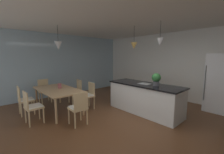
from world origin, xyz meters
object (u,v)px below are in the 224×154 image
chair_near_right (32,106)px  vase_on_dining_table (60,86)px  chair_far_right (88,95)px  kitchen_island (144,98)px  chair_kitchen_end (79,107)px  refrigerator (219,83)px  chair_far_left (76,90)px  potted_plant_on_island (156,79)px  chair_near_left (24,99)px  chair_window_end (44,90)px  dining_table (58,91)px

chair_near_right → vase_on_dining_table: 1.12m
chair_near_right → chair_far_right: (0.00, 1.71, 0.00)m
kitchen_island → vase_on_dining_table: bearing=-136.2°
chair_kitchen_end → vase_on_dining_table: (-1.36, 0.10, 0.33)m
refrigerator → chair_far_left: bearing=-142.7°
potted_plant_on_island → kitchen_island: bearing=180.0°
chair_near_left → potted_plant_on_island: 3.94m
chair_near_right → refrigerator: 5.50m
chair_window_end → vase_on_dining_table: 1.26m
chair_kitchen_end → vase_on_dining_table: bearing=175.9°
dining_table → refrigerator: (3.39, 3.75, 0.25)m
dining_table → vase_on_dining_table: 0.19m
chair_kitchen_end → dining_table: bearing=179.9°
refrigerator → potted_plant_on_island: size_ratio=5.01×
chair_kitchen_end → chair_near_right: bearing=-135.6°
chair_kitchen_end → chair_near_left: bearing=-153.3°
kitchen_island → potted_plant_on_island: 0.75m
chair_far_left → chair_kitchen_end: bearing=-26.8°
chair_near_right → chair_kitchen_end: same height
chair_window_end → vase_on_dining_table: bearing=4.5°
dining_table → chair_window_end: (-1.29, 0.00, -0.19)m
chair_near_left → vase_on_dining_table: (0.35, 0.95, 0.33)m
potted_plant_on_island → vase_on_dining_table: (-2.34, -1.87, -0.30)m
chair_far_left → chair_near_left: (-0.01, -1.71, 0.00)m
chair_window_end → vase_on_dining_table: size_ratio=5.57×
chair_near_right → vase_on_dining_table: (-0.48, 0.95, 0.33)m
chair_near_right → kitchen_island: size_ratio=0.37×
chair_window_end → potted_plant_on_island: (3.56, 1.96, 0.63)m
dining_table → chair_far_right: 0.97m
chair_far_right → vase_on_dining_table: size_ratio=5.57×
chair_near_right → refrigerator: refrigerator is taller
dining_table → potted_plant_on_island: 3.03m
chair_near_right → chair_kitchen_end: 1.22m
dining_table → vase_on_dining_table: size_ratio=11.74×
chair_far_left → vase_on_dining_table: bearing=-66.0°
chair_far_right → potted_plant_on_island: 2.25m
chair_near_left → kitchen_island: (2.29, 2.82, -0.01)m
chair_near_right → chair_kitchen_end: size_ratio=1.00×
chair_window_end → refrigerator: 6.01m
kitchen_island → potted_plant_on_island: bearing=0.0°
chair_near_left → refrigerator: refrigerator is taller
kitchen_island → vase_on_dining_table: kitchen_island is taller
chair_window_end → chair_near_left: size_ratio=1.00×
chair_near_left → refrigerator: (3.81, 4.61, 0.44)m
kitchen_island → chair_window_end: bearing=-148.2°
chair_kitchen_end → potted_plant_on_island: potted_plant_on_island is taller
dining_table → chair_near_right: chair_near_right is taller
kitchen_island → potted_plant_on_island: potted_plant_on_island is taller
chair_far_right → potted_plant_on_island: bearing=30.9°
chair_kitchen_end → refrigerator: 4.32m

